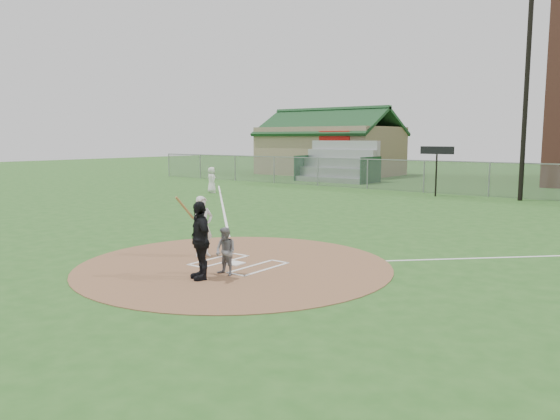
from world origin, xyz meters
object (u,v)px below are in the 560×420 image
Objects in this scene: catcher at (226,251)px; batter_at_plate at (203,226)px; umpire at (200,240)px; home_plate at (235,263)px; ondeck_player at (212,180)px.

catcher is 0.67× the size of batter_at_plate.
batter_at_plate is (-1.76, 1.81, -0.07)m from umpire.
ondeck_player reaches higher than home_plate.
umpire is 1.07× the size of batter_at_plate.
umpire is at bearing -108.58° from catcher.
ondeck_player is 18.62m from batter_at_plate.
umpire is 21.14m from ondeck_player.
ondeck_player is at bearing 136.51° from home_plate.
home_plate is at bearing 170.49° from ondeck_player.
ondeck_player is (-14.93, 14.58, 0.19)m from catcher.
umpire is (0.41, -1.66, 0.93)m from home_plate.
umpire is at bearing -45.73° from batter_at_plate.
catcher reaches higher than home_plate.
umpire reaches higher than home_plate.
ondeck_player is at bearing 133.97° from batter_at_plate.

